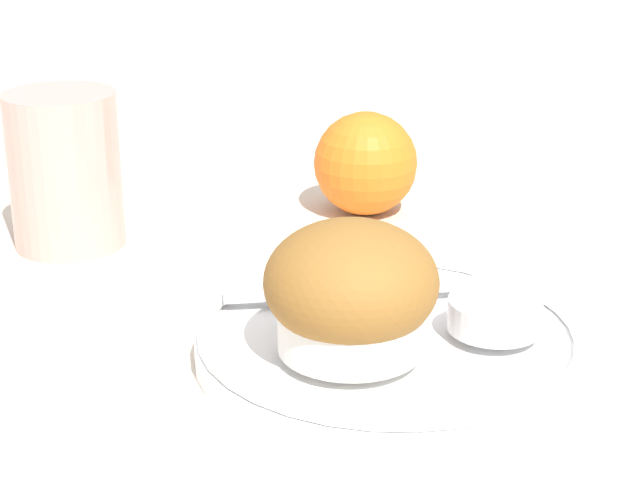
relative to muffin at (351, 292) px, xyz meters
The scene contains 8 objects.
ground_plane 0.07m from the muffin, 69.04° to the left, with size 3.00×3.00×0.00m, color beige.
plate 0.06m from the muffin, 38.47° to the left, with size 0.22×0.22×0.02m.
muffin is the anchor object (origin of this frame).
cream_ramekin 0.09m from the muffin, ahead, with size 0.05×0.05×0.02m.
berry_pair 0.08m from the muffin, 55.81° to the left, with size 0.03×0.01×0.01m.
butter_knife 0.08m from the muffin, 68.20° to the left, with size 0.17×0.03×0.00m.
orange_fruit 0.28m from the muffin, 71.59° to the left, with size 0.08×0.08×0.08m.
juice_glass 0.28m from the muffin, 118.86° to the left, with size 0.08×0.08×0.11m.
Camera 1 is at (-0.16, -0.53, 0.28)m, focal length 60.00 mm.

